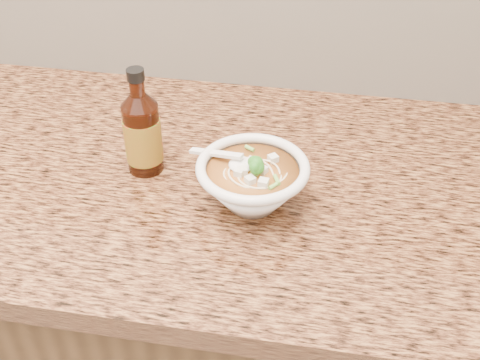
# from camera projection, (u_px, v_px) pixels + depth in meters

# --- Properties ---
(cabinet) EXTENTS (4.00, 0.65, 0.86)m
(cabinet) POSITION_uv_depth(u_px,v_px,m) (105.00, 322.00, 1.37)
(cabinet) COLOR #382310
(cabinet) RESTS_ON ground
(counter_slab) EXTENTS (4.00, 0.68, 0.04)m
(counter_slab) POSITION_uv_depth(u_px,v_px,m) (70.00, 163.00, 1.09)
(counter_slab) COLOR #9A6738
(counter_slab) RESTS_ON cabinet
(soup_bowl) EXTENTS (0.20, 0.18, 0.10)m
(soup_bowl) POSITION_uv_depth(u_px,v_px,m) (252.00, 183.00, 0.95)
(soup_bowl) COLOR white
(soup_bowl) RESTS_ON counter_slab
(hot_sauce_bottle) EXTENTS (0.07, 0.07, 0.19)m
(hot_sauce_bottle) POSITION_uv_depth(u_px,v_px,m) (142.00, 134.00, 1.00)
(hot_sauce_bottle) COLOR #3F1508
(hot_sauce_bottle) RESTS_ON counter_slab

